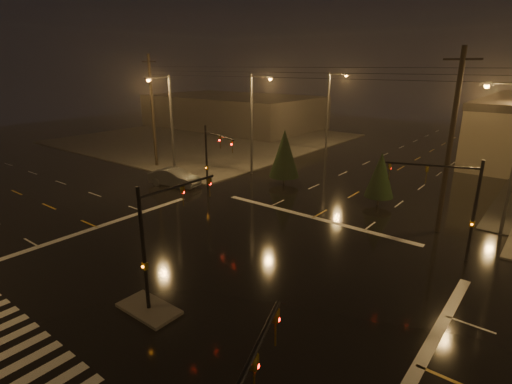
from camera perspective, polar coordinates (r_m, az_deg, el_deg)
ground at (r=22.14m, az=-6.64°, el=-11.83°), size 140.00×140.00×0.00m
sidewalk_nw at (r=62.66m, az=-7.06°, el=7.62°), size 36.00×36.00×0.12m
median_island at (r=19.91m, az=-15.04°, el=-15.80°), size 3.00×1.60×0.15m
crosswalk at (r=18.10m, az=-28.60°, el=-21.67°), size 15.00×2.60×0.01m
stop_bar_far at (r=30.14m, az=8.17°, el=-3.62°), size 16.00×0.50×0.01m
commercial_block at (r=74.33m, az=-3.28°, el=11.42°), size 30.00×18.00×5.60m
signal_mast_median at (r=18.69m, az=-13.67°, el=-5.21°), size 0.25×4.59×6.00m
signal_mast_ne at (r=25.05m, az=26.61°, el=-0.64°), size 4.84×1.86×6.00m
signal_mast_nw at (r=33.92m, az=-6.35°, el=5.54°), size 4.84×1.86×6.00m
streetlight_1 at (r=40.51m, az=-0.31°, el=10.51°), size 2.77×0.32×10.00m
streetlight_2 at (r=53.91m, az=10.54°, el=12.00°), size 2.77×0.32×10.00m
streetlight_3 at (r=30.06m, az=32.68°, el=5.20°), size 2.77×0.32×10.00m
streetlight_5 at (r=39.01m, az=-12.33°, el=9.83°), size 0.32×2.77×10.00m
utility_pole_0 at (r=45.37m, az=-14.57°, el=11.14°), size 2.20×0.32×12.00m
utility_pole_1 at (r=28.51m, az=26.01°, el=6.35°), size 2.20×0.32×12.00m
conifer_3 at (r=37.73m, az=4.08°, el=5.51°), size 2.87×2.87×5.18m
conifer_4 at (r=33.35m, az=17.35°, el=2.37°), size 2.33×2.33×4.34m
car_crossing at (r=38.10m, az=-11.61°, el=2.03°), size 5.24×2.74×1.64m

